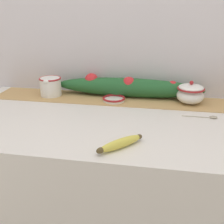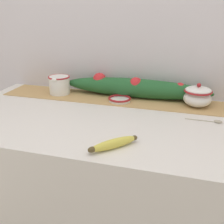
# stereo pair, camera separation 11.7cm
# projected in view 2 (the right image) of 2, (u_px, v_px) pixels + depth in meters

# --- Properties ---
(countertop) EXTENTS (1.55, 0.74, 0.88)m
(countertop) POSITION_uv_depth(u_px,v_px,m) (120.00, 201.00, 1.39)
(countertop) COLOR silver
(countertop) RESTS_ON ground_plane
(back_wall) EXTENTS (2.35, 0.04, 2.40)m
(back_wall) POSITION_uv_depth(u_px,v_px,m) (141.00, 34.00, 1.46)
(back_wall) COLOR silver
(back_wall) RESTS_ON ground_plane
(table_runner) EXTENTS (1.43, 0.21, 0.00)m
(table_runner) POSITION_uv_depth(u_px,v_px,m) (133.00, 101.00, 1.45)
(table_runner) COLOR tan
(table_runner) RESTS_ON countertop
(cream_pitcher) EXTENTS (0.12, 0.14, 0.10)m
(cream_pitcher) POSITION_uv_depth(u_px,v_px,m) (59.00, 84.00, 1.55)
(cream_pitcher) COLOR white
(cream_pitcher) RESTS_ON countertop
(sugar_bowl) EXTENTS (0.13, 0.13, 0.12)m
(sugar_bowl) POSITION_uv_depth(u_px,v_px,m) (198.00, 96.00, 1.35)
(sugar_bowl) COLOR white
(sugar_bowl) RESTS_ON countertop
(small_dish) EXTENTS (0.12, 0.12, 0.02)m
(small_dish) POSITION_uv_depth(u_px,v_px,m) (120.00, 99.00, 1.44)
(small_dish) COLOR white
(small_dish) RESTS_ON countertop
(banana) EXTENTS (0.15, 0.16, 0.03)m
(banana) POSITION_uv_depth(u_px,v_px,m) (114.00, 144.00, 0.98)
(banana) COLOR #DBCC4C
(banana) RESTS_ON countertop
(spoon) EXTENTS (0.15, 0.03, 0.01)m
(spoon) POSITION_uv_depth(u_px,v_px,m) (215.00, 121.00, 1.19)
(spoon) COLOR #A89E89
(spoon) RESTS_ON countertop
(poinsettia_garland) EXTENTS (0.79, 0.11, 0.12)m
(poinsettia_garland) POSITION_uv_depth(u_px,v_px,m) (135.00, 88.00, 1.49)
(poinsettia_garland) COLOR #235B2D
(poinsettia_garland) RESTS_ON countertop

